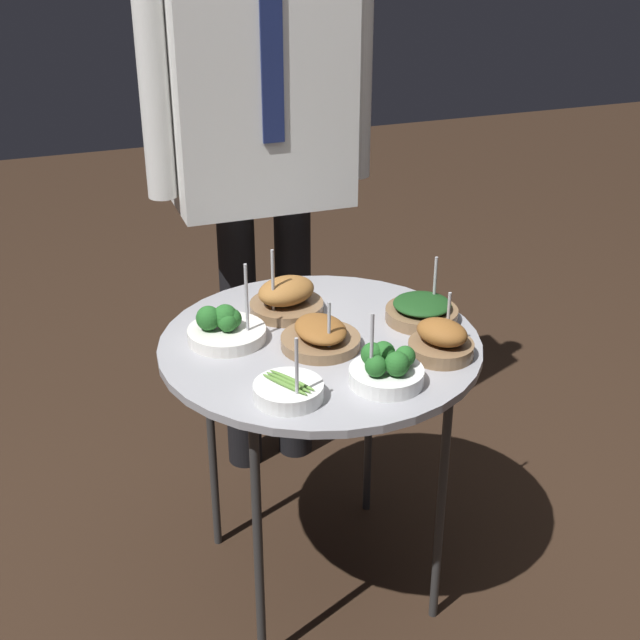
{
  "coord_description": "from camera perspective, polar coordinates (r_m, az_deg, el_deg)",
  "views": [
    {
      "loc": [
        -0.56,
        -1.59,
        1.56
      ],
      "look_at": [
        0.0,
        0.0,
        0.71
      ],
      "focal_mm": 50.0,
      "sensor_mm": 36.0,
      "label": 1
    }
  ],
  "objects": [
    {
      "name": "ground_plane",
      "position": [
        2.29,
        0.0,
        -16.07
      ],
      "size": [
        8.0,
        8.0,
        0.0
      ],
      "primitive_type": "plane",
      "color": "black"
    },
    {
      "name": "serving_cart",
      "position": [
        1.93,
        0.0,
        -2.5
      ],
      "size": [
        0.69,
        0.69,
        0.66
      ],
      "color": "#939399",
      "rests_on": "ground_plane"
    },
    {
      "name": "bowl_roast_front_right",
      "position": [
        2.02,
        -2.17,
        1.43
      ],
      "size": [
        0.17,
        0.17,
        0.17
      ],
      "color": "brown",
      "rests_on": "serving_cart"
    },
    {
      "name": "bowl_asparagus_far_rim",
      "position": [
        1.7,
        -2.03,
        -4.55
      ],
      "size": [
        0.14,
        0.14,
        0.15
      ],
      "color": "white",
      "rests_on": "serving_cart"
    },
    {
      "name": "bowl_broccoli_mid_left",
      "position": [
        1.74,
        4.27,
        -3.13
      ],
      "size": [
        0.15,
        0.15,
        0.16
      ],
      "color": "white",
      "rests_on": "serving_cart"
    },
    {
      "name": "bowl_spinach_back_right",
      "position": [
        2.0,
        6.54,
        0.6
      ],
      "size": [
        0.16,
        0.16,
        0.14
      ],
      "color": "brown",
      "rests_on": "serving_cart"
    },
    {
      "name": "bowl_roast_mid_right",
      "position": [
        1.87,
        0.04,
        -1.03
      ],
      "size": [
        0.17,
        0.17,
        0.13
      ],
      "color": "brown",
      "rests_on": "serving_cart"
    },
    {
      "name": "bowl_broccoli_center",
      "position": [
        1.91,
        -6.1,
        -0.52
      ],
      "size": [
        0.17,
        0.17,
        0.18
      ],
      "color": "silver",
      "rests_on": "serving_cart"
    },
    {
      "name": "bowl_roast_front_center",
      "position": [
        1.85,
        7.78,
        -1.35
      ],
      "size": [
        0.14,
        0.14,
        0.13
      ],
      "color": "brown",
      "rests_on": "serving_cart"
    },
    {
      "name": "waiter_figure",
      "position": [
        2.27,
        -3.81,
        12.74
      ],
      "size": [
        0.59,
        0.22,
        1.59
      ],
      "color": "black",
      "rests_on": "ground_plane"
    }
  ]
}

